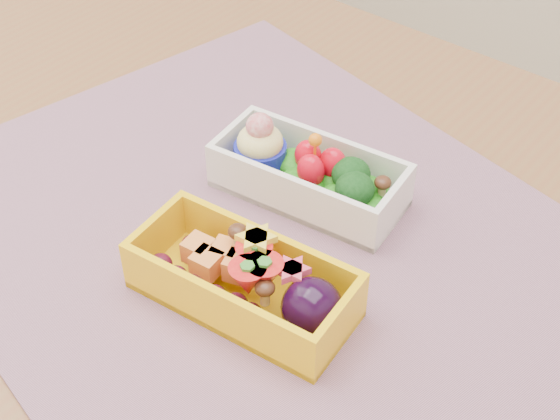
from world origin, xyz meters
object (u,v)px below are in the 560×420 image
Objects in this scene: bento_white at (308,174)px; bento_yellow at (247,281)px; table at (270,372)px; placemat at (269,246)px.

bento_yellow is (0.04, -0.12, 0.00)m from bento_white.
bento_white reaches higher than table.
placemat is 0.07m from bento_yellow.
bento_yellow is at bearing -64.38° from placemat.
bento_white is at bearing 101.72° from bento_yellow.
bento_yellow reaches higher than table.
placemat is 3.42× the size of bento_white.
bento_yellow is (0.03, -0.06, 0.03)m from placemat.
table is 2.13× the size of placemat.
bento_white is 0.97× the size of bento_yellow.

